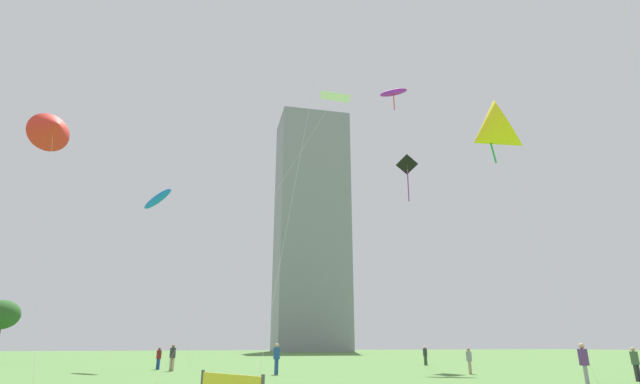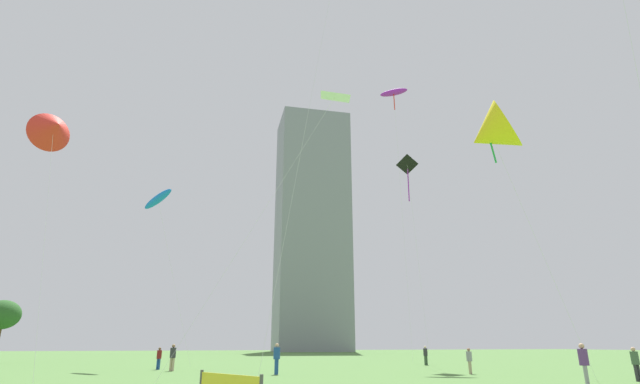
% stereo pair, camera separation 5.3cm
% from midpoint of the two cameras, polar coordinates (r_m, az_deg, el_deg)
% --- Properties ---
extents(person_standing_0, '(0.34, 0.34, 1.55)m').
position_cam_midpoint_polar(person_standing_0, '(32.57, 17.73, -18.86)').
color(person_standing_0, tan).
rests_on(person_standing_0, ground).
extents(person_standing_1, '(0.40, 0.40, 1.82)m').
position_cam_midpoint_polar(person_standing_1, '(24.82, 29.51, -17.58)').
color(person_standing_1, gray).
rests_on(person_standing_1, ground).
extents(person_standing_2, '(0.41, 0.41, 1.83)m').
position_cam_midpoint_polar(person_standing_2, '(30.81, -5.37, -19.37)').
color(person_standing_2, '#1E478C').
rests_on(person_standing_2, ground).
extents(person_standing_3, '(0.36, 0.36, 1.64)m').
position_cam_midpoint_polar(person_standing_3, '(45.27, 12.70, -18.75)').
color(person_standing_3, '#3F593F').
rests_on(person_standing_3, ground).
extents(person_standing_4, '(0.40, 0.40, 1.78)m').
position_cam_midpoint_polar(person_standing_4, '(36.06, -17.62, -18.51)').
color(person_standing_4, tan).
rests_on(person_standing_4, ground).
extents(person_standing_5, '(0.36, 0.36, 1.64)m').
position_cam_midpoint_polar(person_standing_5, '(29.68, 34.06, -16.78)').
color(person_standing_5, '#2D2D33').
rests_on(person_standing_5, ground).
extents(person_standing_6, '(0.35, 0.35, 1.56)m').
position_cam_midpoint_polar(person_standing_6, '(38.51, -19.14, -18.48)').
color(person_standing_6, '#1E478C').
rests_on(person_standing_6, ground).
extents(kite_flying_0, '(11.56, 4.05, 18.98)m').
position_cam_midpoint_polar(kite_flying_0, '(33.81, 1.79, 11.52)').
color(kite_flying_0, silver).
rests_on(kite_flying_0, ground).
extents(kite_flying_2, '(5.42, 2.71, 15.10)m').
position_cam_midpoint_polar(kite_flying_2, '(43.96, -19.26, -0.81)').
color(kite_flying_2, silver).
rests_on(kite_flying_2, ground).
extents(kite_flying_4, '(4.66, 5.58, 18.45)m').
position_cam_midpoint_polar(kite_flying_4, '(44.89, 10.57, 2.90)').
color(kite_flying_4, silver).
rests_on(kite_flying_4, ground).
extents(kite_flying_5, '(4.82, 6.37, 28.28)m').
position_cam_midpoint_polar(kite_flying_5, '(52.22, 8.94, 11.87)').
color(kite_flying_5, silver).
rests_on(kite_flying_5, ground).
extents(kite_flying_6, '(6.87, 4.40, 15.28)m').
position_cam_midpoint_polar(kite_flying_6, '(29.03, 20.07, 6.77)').
color(kite_flying_6, silver).
rests_on(kite_flying_6, ground).
extents(kite_flying_7, '(3.82, 6.40, 14.82)m').
position_cam_midpoint_polar(kite_flying_7, '(31.21, -29.85, 6.79)').
color(kite_flying_7, silver).
rests_on(kite_flying_7, ground).
extents(park_tree_0, '(3.35, 3.35, 5.99)m').
position_cam_midpoint_polar(park_tree_0, '(57.24, -34.41, -12.31)').
color(park_tree_0, brown).
rests_on(park_tree_0, ground).
extents(distant_highrise_0, '(20.35, 17.19, 65.35)m').
position_cam_midpoint_polar(distant_highrise_0, '(130.06, -1.08, -4.38)').
color(distant_highrise_0, gray).
rests_on(distant_highrise_0, ground).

